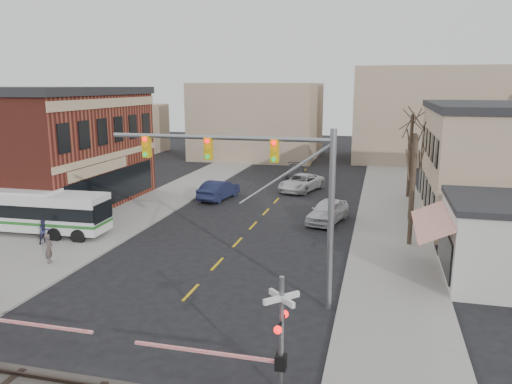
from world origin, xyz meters
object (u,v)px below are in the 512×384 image
Objects in this scene: rr_crossing_east at (268,336)px; pedestrian_far at (44,231)px; car_b at (219,190)px; traffic_signal_mast at (268,179)px; transit_bus at (26,210)px; car_d at (295,172)px; car_c at (301,183)px; pedestrian_near at (49,248)px; car_a at (328,211)px.

pedestrian_far is (-16.82, 11.40, -1.10)m from rr_crossing_east.
traffic_signal_mast is at bearing 123.47° from car_b.
transit_bus is at bearing 160.06° from traffic_signal_mast.
transit_bus is 28.04m from car_d.
car_c is at bearing -10.21° from pedestrian_far.
pedestrian_far is at bearing -34.06° from transit_bus.
traffic_signal_mast is 2.04× the size of car_b.
transit_bus is 2.23× the size of car_b.
pedestrian_near is at bearing -117.06° from pedestrian_far.
traffic_signal_mast is 1.83× the size of rr_crossing_east.
rr_crossing_east reaches higher than pedestrian_far.
pedestrian_near reaches higher than car_a.
car_b is 12.30m from car_d.
pedestrian_near is at bearing 86.73° from car_b.
car_a is 0.87× the size of car_c.
car_a is (19.08, 7.82, -0.80)m from transit_bus.
rr_crossing_east is at bearing 120.78° from car_b.
transit_bus is 3.22m from pedestrian_far.
car_b is at bearing -122.97° from car_c.
car_d is 3.29× the size of pedestrian_far.
car_d is at bearing 121.02° from car_a.
car_a is 3.25× the size of pedestrian_far.
pedestrian_near is (-14.28, 8.41, -1.02)m from rr_crossing_east.
traffic_signal_mast is at bearing 103.12° from rr_crossing_east.
transit_bus is 23.45m from rr_crossing_east.
car_b is 0.90× the size of car_c.
transit_bus is at bearing 64.36° from car_b.
pedestrian_near is (-12.72, 1.73, -4.80)m from traffic_signal_mast.
rr_crossing_east is 21.02m from car_a.
car_a is 17.34m from car_d.
car_b reaches higher than car_d.
traffic_signal_mast is 31.50m from car_d.
car_c is (-2.37, 24.70, -4.98)m from traffic_signal_mast.
rr_crossing_east is 28.17m from car_b.
rr_crossing_east reaches higher than transit_bus.
transit_bus reaches higher than car_a.
pedestrian_near is (-3.94, -17.78, 0.12)m from car_b.
car_d is (4.78, 11.33, -0.11)m from car_b.
transit_bus reaches higher than car_c.
pedestrian_far is (-2.54, 3.00, -0.08)m from pedestrian_near.
car_a is 18.78m from pedestrian_near.
car_a is 2.94× the size of pedestrian_near.
car_c is (-3.92, 31.38, -1.19)m from rr_crossing_east.
rr_crossing_east is 31.65m from car_c.
car_b is (-10.33, 26.18, -1.14)m from rr_crossing_east.
rr_crossing_east is at bearing -76.88° from traffic_signal_mast.
car_b is at bearing 166.03° from car_a.
traffic_signal_mast is 16.71m from pedestrian_far.
car_c is at bearing 122.53° from car_a.
rr_crossing_east is at bearing -34.13° from transit_bus.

